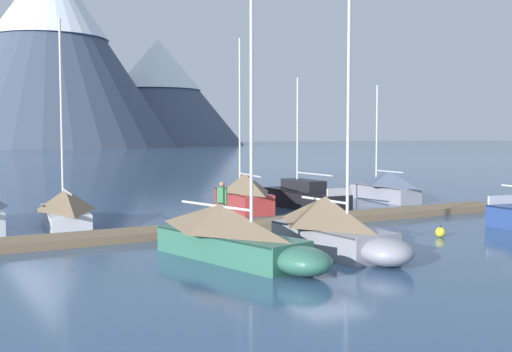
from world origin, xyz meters
The scene contains 12 objects.
ground_plane centered at (0.00, 0.00, 0.00)m, with size 700.00×700.00×0.00m, color #38567A.
mountain_shoulder_ridge centered at (15.97, 194.05, 32.62)m, with size 81.19×81.19×62.31m.
mountain_east_summit centered at (58.88, 217.25, 21.72)m, with size 67.10×67.10×41.18m.
dock centered at (0.00, 4.00, 0.14)m, with size 26.00×3.78×0.30m.
sailboat_second_berth centered at (-7.99, 7.95, 0.76)m, with size 1.91×6.12×8.68m.
sailboat_mid_dock_port centered at (-4.46, -1.72, 0.80)m, with size 3.43×6.89×9.32m.
sailboat_mid_dock_starboard centered at (-1.07, -2.14, 0.85)m, with size 2.38×5.74×9.24m.
sailboat_far_berth centered at (1.18, 10.23, 0.89)m, with size 2.36×7.13×8.79m.
sailboat_outer_slip centered at (4.20, 9.37, 0.61)m, with size 1.83×7.22×6.82m.
sailboat_last_slip centered at (10.48, 10.57, 0.83)m, with size 1.84×6.15×6.78m.
person_on_dock centered at (-2.58, 3.72, 1.26)m, with size 0.31×0.57×1.69m.
mooring_buoy_channel_marker centered at (4.27, -1.09, 0.19)m, with size 0.38×0.38×0.46m.
Camera 1 is at (-11.92, -18.85, 3.80)m, focal length 43.50 mm.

